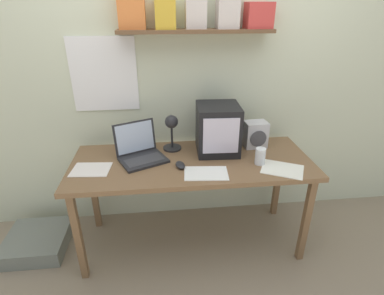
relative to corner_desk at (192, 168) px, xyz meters
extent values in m
plane|color=gray|center=(0.00, 0.00, -0.67)|extent=(12.00, 12.00, 0.00)
cube|color=beige|center=(0.00, 0.44, 0.63)|extent=(5.60, 0.06, 2.60)
cube|color=white|center=(-0.61, 0.40, 0.60)|extent=(0.48, 0.01, 0.54)
cube|color=brown|center=(0.06, 0.32, 0.90)|extent=(1.08, 0.18, 0.02)
cube|color=orange|center=(-0.37, 0.35, 1.04)|extent=(0.18, 0.12, 0.26)
cube|color=gold|center=(-0.15, 0.33, 1.01)|extent=(0.14, 0.16, 0.19)
cube|color=beige|center=(0.06, 0.35, 1.03)|extent=(0.14, 0.12, 0.24)
cube|color=beige|center=(0.28, 0.34, 1.03)|extent=(0.15, 0.14, 0.23)
cube|color=#CE3E3A|center=(0.50, 0.33, 1.00)|extent=(0.18, 0.15, 0.17)
cube|color=brown|center=(0.00, 0.00, 0.05)|extent=(1.69, 0.67, 0.03)
cube|color=brown|center=(-0.78, -0.27, -0.32)|extent=(0.04, 0.05, 0.70)
cube|color=brown|center=(0.78, -0.27, -0.32)|extent=(0.04, 0.05, 0.70)
cube|color=brown|center=(-0.78, 0.27, -0.32)|extent=(0.04, 0.05, 0.70)
cube|color=brown|center=(0.78, 0.27, -0.32)|extent=(0.04, 0.05, 0.70)
cube|color=black|center=(0.20, 0.14, 0.24)|extent=(0.32, 0.32, 0.36)
cube|color=silver|center=(0.20, -0.02, 0.25)|extent=(0.25, 0.02, 0.26)
cube|color=#232326|center=(-0.34, 0.02, 0.07)|extent=(0.38, 0.34, 0.02)
cube|color=#38383A|center=(-0.34, 0.01, 0.08)|extent=(0.29, 0.23, 0.00)
cube|color=#232326|center=(-0.40, 0.15, 0.20)|extent=(0.29, 0.17, 0.23)
cube|color=silver|center=(-0.40, 0.15, 0.20)|extent=(0.27, 0.15, 0.21)
cylinder|color=#232326|center=(-0.13, 0.20, 0.07)|extent=(0.14, 0.14, 0.01)
cylinder|color=#232326|center=(-0.13, 0.20, 0.19)|extent=(0.02, 0.02, 0.23)
sphere|color=#232326|center=(-0.13, 0.15, 0.31)|extent=(0.10, 0.10, 0.10)
cylinder|color=white|center=(0.46, -0.10, 0.12)|extent=(0.07, 0.07, 0.12)
cylinder|color=#4CC656|center=(0.46, -0.10, 0.11)|extent=(0.06, 0.06, 0.08)
cube|color=silver|center=(0.51, 0.18, 0.16)|extent=(0.18, 0.14, 0.20)
cylinder|color=#4C4C51|center=(0.51, 0.12, 0.15)|extent=(0.13, 0.02, 0.13)
ellipsoid|color=#232326|center=(-0.09, -0.09, 0.08)|extent=(0.08, 0.11, 0.03)
cube|color=silver|center=(-0.69, -0.06, 0.07)|extent=(0.27, 0.21, 0.00)
cube|color=white|center=(0.59, -0.20, 0.07)|extent=(0.33, 0.31, 0.00)
cube|color=white|center=(0.07, -0.20, 0.07)|extent=(0.30, 0.21, 0.00)
cube|color=slate|center=(-1.21, 0.05, -0.61)|extent=(0.45, 0.45, 0.12)
camera|label=1|loc=(-0.21, -1.87, 1.05)|focal=28.00mm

